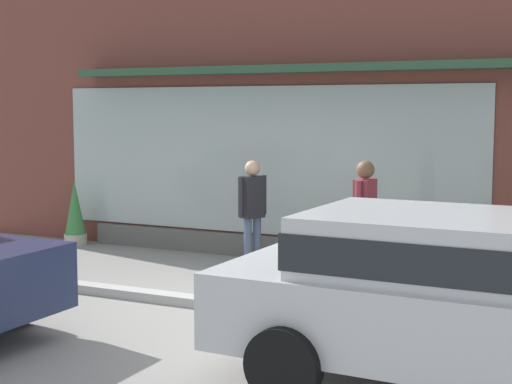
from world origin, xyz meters
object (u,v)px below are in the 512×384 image
fire_hydrant (318,264)px  pedestrian_with_handbag (365,216)px  pedestrian_passerby (252,207)px  potted_plant_by_entrance (494,255)px  parked_car_silver (473,293)px  potted_plant_near_hydrant (379,250)px  potted_plant_window_left (75,214)px  potted_plant_trailing_edge (313,250)px

fire_hydrant → pedestrian_with_handbag: 0.92m
fire_hydrant → pedestrian_passerby: bearing=141.7°
pedestrian_passerby → potted_plant_by_entrance: bearing=-53.8°
fire_hydrant → parked_car_silver: bearing=-46.2°
pedestrian_passerby → pedestrian_with_handbag: bearing=-80.7°
potted_plant_near_hydrant → potted_plant_window_left: bearing=179.1°
pedestrian_with_handbag → fire_hydrant: bearing=151.1°
pedestrian_passerby → potted_plant_trailing_edge: size_ratio=2.95×
parked_car_silver → potted_plant_near_hydrant: size_ratio=7.02×
potted_plant_trailing_edge → pedestrian_passerby: bearing=-141.4°
pedestrian_passerby → parked_car_silver: 5.24m
potted_plant_trailing_edge → potted_plant_by_entrance: bearing=0.4°
fire_hydrant → potted_plant_by_entrance: 2.58m
potted_plant_window_left → pedestrian_with_handbag: bearing=-12.9°
pedestrian_with_handbag → potted_plant_trailing_edge: (-1.18, 1.16, -0.73)m
pedestrian_with_handbag → potted_plant_near_hydrant: bearing=14.1°
potted_plant_trailing_edge → potted_plant_by_entrance: potted_plant_by_entrance is taller
pedestrian_with_handbag → potted_plant_near_hydrant: size_ratio=2.69×
potted_plant_window_left → potted_plant_by_entrance: size_ratio=1.46×
pedestrian_passerby → parked_car_silver: pedestrian_passerby is taller
parked_car_silver → potted_plant_by_entrance: parked_car_silver is taller
potted_plant_window_left → potted_plant_trailing_edge: potted_plant_window_left is taller
pedestrian_with_handbag → parked_car_silver: bearing=-142.2°
fire_hydrant → potted_plant_near_hydrant: bearing=82.8°
fire_hydrant → potted_plant_trailing_edge: bearing=113.4°
potted_plant_near_hydrant → potted_plant_by_entrance: bearing=-2.0°
parked_car_silver → potted_plant_near_hydrant: bearing=117.4°
pedestrian_passerby → potted_plant_trailing_edge: bearing=-25.3°
parked_car_silver → fire_hydrant: bearing=135.1°
fire_hydrant → potted_plant_by_entrance: size_ratio=1.19×
fire_hydrant → pedestrian_passerby: size_ratio=0.56×
pedestrian_with_handbag → parked_car_silver: 3.57m
potted_plant_window_left → potted_plant_by_entrance: potted_plant_window_left is taller
potted_plant_window_left → fire_hydrant: bearing=-19.7°
pedestrian_passerby → potted_plant_window_left: pedestrian_passerby is taller
pedestrian_with_handbag → potted_plant_by_entrance: (1.44, 1.18, -0.60)m
pedestrian_passerby → potted_plant_near_hydrant: bearing=-43.0°
parked_car_silver → potted_plant_window_left: 8.83m
potted_plant_near_hydrant → potted_plant_by_entrance: (1.63, -0.06, 0.08)m
parked_car_silver → potted_plant_by_entrance: size_ratio=5.84×
fire_hydrant → potted_plant_near_hydrant: (0.23, 1.84, -0.11)m
parked_car_silver → potted_plant_near_hydrant: (-2.09, 4.25, -0.52)m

